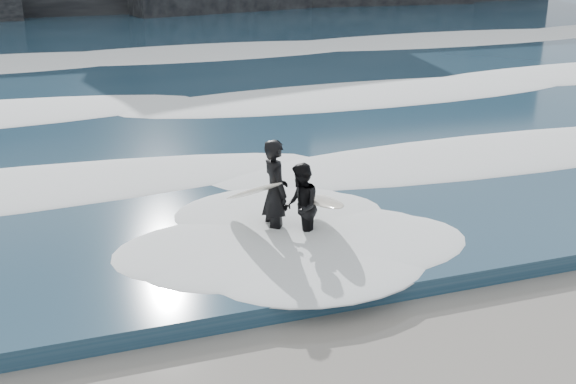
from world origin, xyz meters
name	(u,v)px	position (x,y,z in m)	size (l,w,h in m)	color
sea	(95,48)	(0.00, 29.00, 0.15)	(90.00, 52.00, 0.30)	navy
foam_near	(181,173)	(0.00, 9.00, 0.40)	(60.00, 3.20, 0.20)	white
foam_mid	(135,103)	(0.00, 16.00, 0.42)	(60.00, 4.00, 0.24)	white
foam_far	(103,55)	(0.00, 25.00, 0.45)	(60.00, 4.80, 0.30)	white
surfer_left	(272,192)	(1.01, 5.80, 0.96)	(1.11, 1.82, 1.91)	black
surfer_right	(303,206)	(1.44, 5.38, 0.78)	(1.17, 1.90, 1.55)	black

